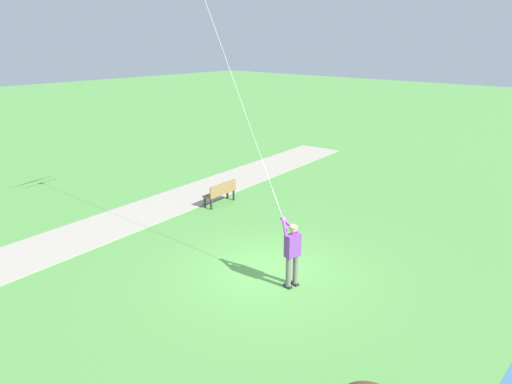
# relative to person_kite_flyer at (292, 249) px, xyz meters

# --- Properties ---
(ground_plane) EXTENTS (120.00, 120.00, 0.00)m
(ground_plane) POSITION_rel_person_kite_flyer_xyz_m (0.85, -0.19, -1.05)
(ground_plane) COLOR #569947
(walkway_path) EXTENTS (5.28, 32.09, 0.02)m
(walkway_path) POSITION_rel_person_kite_flyer_xyz_m (7.15, 1.81, -1.04)
(walkway_path) COLOR #ADA393
(walkway_path) RESTS_ON ground
(person_kite_flyer) EXTENTS (0.63, 0.51, 1.83)m
(person_kite_flyer) POSITION_rel_person_kite_flyer_xyz_m (0.00, 0.00, 0.00)
(person_kite_flyer) COLOR #232328
(person_kite_flyer) RESTS_ON ground
(park_bench_near_walkway) EXTENTS (0.57, 1.53, 0.88)m
(park_bench_near_walkway) POSITION_rel_person_kite_flyer_xyz_m (5.94, -3.32, -0.54)
(park_bench_near_walkway) COLOR olive
(park_bench_near_walkway) RESTS_ON ground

